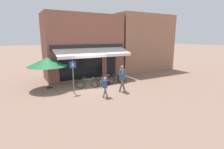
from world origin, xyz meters
The scene contains 12 objects.
ground_plane centered at (0.00, 0.00, 0.00)m, with size 160.00×160.00×0.00m, color #846656.
shop_front centered at (0.60, 4.18, 2.88)m, with size 7.08×4.68×5.77m.
neighbour_building centered at (7.74, 4.70, 3.08)m, with size 6.80×4.00×6.16m.
bike_rack_rail centered at (0.64, 0.57, 0.46)m, with size 2.94×0.04×0.57m.
bicycle_green centered at (-0.63, 0.29, 0.37)m, with size 1.70×0.74×0.83m.
bicycle_silver centered at (0.73, 0.30, 0.37)m, with size 1.58×0.79×0.83m.
bicycle_black centered at (1.92, 0.40, 0.36)m, with size 1.65×0.52×0.81m.
pedestrian_adult centered at (1.22, -1.57, 1.12)m, with size 0.67×0.66×1.84m.
pedestrian_child centered at (-0.38, -2.13, 0.80)m, with size 0.53×0.48×1.30m.
litter_bin centered at (2.49, 0.59, 0.55)m, with size 0.62×0.62×1.09m.
parking_sign centered at (-1.88, -0.29, 1.37)m, with size 0.44×0.07×2.22m.
cafe_parasol centered at (-3.13, 1.75, 1.97)m, with size 2.88×2.88×2.30m.
Camera 1 is at (-5.23, -11.55, 3.73)m, focal length 28.00 mm.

